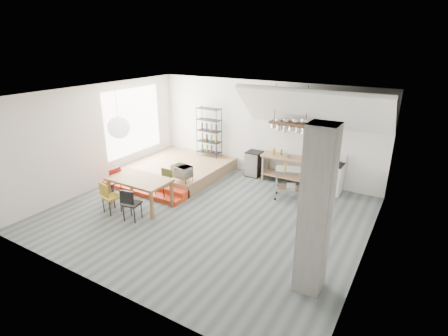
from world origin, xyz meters
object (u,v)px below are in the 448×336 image
Objects in this scene: stove at (332,178)px; rolling_cart at (291,180)px; mini_fridge at (254,164)px; dining_table at (140,181)px.

stove is 1.42m from rolling_cart.
mini_fridge is (-2.67, 0.04, -0.05)m from stove.
mini_fridge is (1.71, 3.74, -0.31)m from dining_table.
dining_table is at bearing -139.83° from stove.
rolling_cart is at bearing 37.49° from dining_table.
dining_table is at bearing -161.55° from rolling_cart.
stove reaches higher than rolling_cart.
dining_table is 2.04× the size of mini_fridge.
dining_table is 4.12m from mini_fridge.
stove is at bearing 31.13° from rolling_cart.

